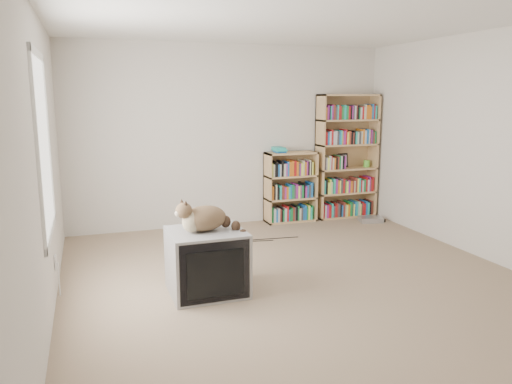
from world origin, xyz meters
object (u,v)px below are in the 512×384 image
object	(u,v)px
bookcase_short	(290,189)
dvd_player	(371,219)
cat	(211,222)
crt_tv	(207,262)
bookcase_tall	(346,160)

from	to	relation	value
bookcase_short	dvd_player	world-z (taller)	bookcase_short
dvd_player	cat	bearing A→B (deg)	-133.53
cat	dvd_player	bearing A→B (deg)	18.99
crt_tv	bookcase_tall	distance (m)	3.54
cat	bookcase_short	xyz separation A→B (m)	(1.73, 2.28, -0.21)
bookcase_short	cat	bearing A→B (deg)	-127.20
crt_tv	bookcase_tall	bearing A→B (deg)	39.45
dvd_player	crt_tv	bearing A→B (deg)	-134.32
crt_tv	cat	bearing A→B (deg)	-41.22
crt_tv	bookcase_short	size ratio (longest dim) A/B	0.68
bookcase_tall	dvd_player	xyz separation A→B (m)	(0.20, -0.44, -0.83)
cat	bookcase_tall	xyz separation A→B (m)	(2.63, 2.28, 0.19)
bookcase_short	dvd_player	distance (m)	1.25
cat	bookcase_short	world-z (taller)	bookcase_short
bookcase_tall	crt_tv	bearing A→B (deg)	-139.81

